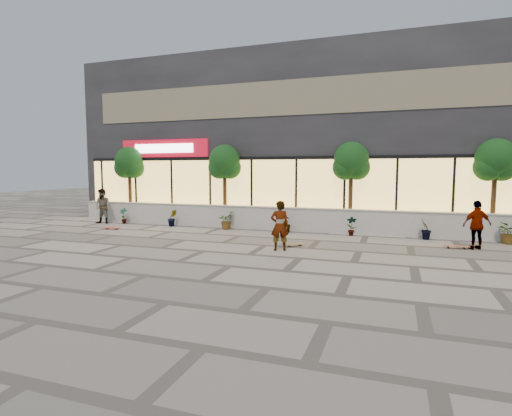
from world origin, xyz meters
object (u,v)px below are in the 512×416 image
(tree_west, at_px, (129,164))
(skater_left, at_px, (103,206))
(skater_right_near, at_px, (477,225))
(skater_center, at_px, (280,226))
(skateboard_right_near, at_px, (456,246))
(tree_east, at_px, (495,162))
(skateboard_center, at_px, (295,244))
(tree_midwest, at_px, (225,164))
(skateboard_left, at_px, (112,228))
(tree_mideast, at_px, (351,163))

(tree_west, xyz_separation_m, skater_left, (-0.50, -1.55, -2.11))
(tree_west, relative_size, skater_left, 2.24)
(skater_left, bearing_deg, skater_right_near, -9.45)
(skater_center, distance_m, skateboard_right_near, 6.15)
(skateboard_right_near, bearing_deg, tree_east, 58.06)
(skateboard_center, bearing_deg, skater_center, -153.31)
(tree_midwest, distance_m, skateboard_left, 6.00)
(tree_mideast, relative_size, skater_left, 2.24)
(tree_mideast, bearing_deg, tree_midwest, 180.00)
(skateboard_left, bearing_deg, tree_west, 105.34)
(skater_center, xyz_separation_m, skateboard_center, (0.32, 0.84, -0.77))
(skateboard_right_near, bearing_deg, tree_mideast, 141.87)
(skater_center, relative_size, skateboard_right_near, 2.04)
(tree_west, height_order, skateboard_left, tree_west)
(tree_mideast, distance_m, tree_east, 5.50)
(skater_center, height_order, skateboard_left, skater_center)
(tree_east, height_order, skateboard_right_near, tree_east)
(skater_right_near, distance_m, skateboard_right_near, 0.98)
(tree_mideast, xyz_separation_m, skateboard_right_near, (3.89, -2.82, -2.90))
(tree_mideast, bearing_deg, tree_east, 0.00)
(tree_midwest, bearing_deg, skater_left, -165.56)
(skater_center, xyz_separation_m, skateboard_left, (-8.48, 2.03, -0.76))
(skater_left, xyz_separation_m, skateboard_right_near, (15.89, -1.27, -0.79))
(tree_west, bearing_deg, skater_right_near, -9.60)
(skateboard_left, bearing_deg, tree_midwest, 29.08)
(tree_west, xyz_separation_m, skateboard_right_near, (15.39, -2.82, -2.90))
(tree_midwest, xyz_separation_m, tree_mideast, (6.00, 0.00, 0.00))
(tree_west, height_order, skateboard_center, tree_west)
(tree_east, xyz_separation_m, skater_left, (-17.50, -1.55, -2.11))
(tree_midwest, height_order, skateboard_center, tree_midwest)
(skater_right_near, relative_size, skateboard_right_near, 2.02)
(skater_center, bearing_deg, skater_left, -42.55)
(tree_east, xyz_separation_m, skateboard_left, (-15.75, -3.07, -2.91))
(tree_mideast, distance_m, skater_center, 5.81)
(tree_east, relative_size, skater_center, 2.33)
(skater_right_near, bearing_deg, tree_mideast, -52.93)
(tree_mideast, relative_size, skateboard_center, 6.20)
(tree_mideast, bearing_deg, skater_left, -172.66)
(tree_east, height_order, skater_right_near, tree_east)
(skater_right_near, bearing_deg, tree_west, -31.52)
(tree_west, relative_size, tree_midwest, 1.00)
(skateboard_center, height_order, skateboard_left, skateboard_left)
(tree_west, relative_size, skateboard_center, 6.20)
(skater_right_near, distance_m, skateboard_left, 14.77)
(tree_west, distance_m, skateboard_right_near, 15.91)
(skateboard_left, bearing_deg, tree_mideast, 9.88)
(tree_mideast, bearing_deg, tree_west, 180.00)
(tree_mideast, relative_size, skateboard_left, 4.98)
(skater_left, height_order, skateboard_center, skater_left)
(tree_mideast, xyz_separation_m, skater_center, (-1.77, -5.10, -2.15))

